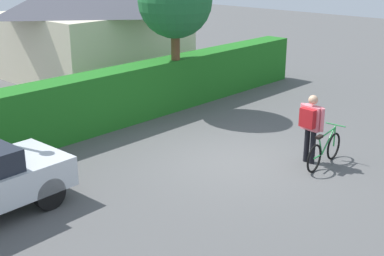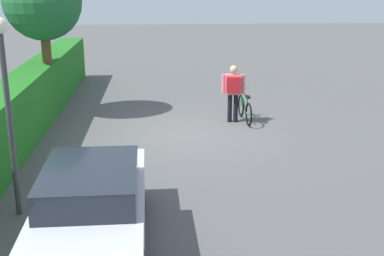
{
  "view_description": "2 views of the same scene",
  "coord_description": "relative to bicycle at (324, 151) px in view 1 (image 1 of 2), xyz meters",
  "views": [
    {
      "loc": [
        -9.35,
        -7.12,
        4.81
      ],
      "look_at": [
        -1.8,
        -0.15,
        1.33
      ],
      "focal_mm": 48.76,
      "sensor_mm": 36.0,
      "label": 1
    },
    {
      "loc": [
        -13.27,
        0.76,
        4.25
      ],
      "look_at": [
        -3.4,
        0.17,
        1.21
      ],
      "focal_mm": 48.08,
      "sensor_mm": 36.0,
      "label": 2
    }
  ],
  "objects": [
    {
      "name": "house_distant",
      "position": [
        2.22,
        11.49,
        1.83
      ],
      "size": [
        6.34,
        5.52,
        4.31
      ],
      "color": "beige",
      "rests_on": "ground"
    },
    {
      "name": "hedge_row",
      "position": [
        -1.16,
        6.05,
        0.44
      ],
      "size": [
        16.22,
        0.9,
        1.62
      ],
      "primitive_type": "cube",
      "color": "#1F6B1E",
      "rests_on": "ground"
    },
    {
      "name": "bicycle",
      "position": [
        0.0,
        0.0,
        0.0
      ],
      "size": [
        1.7,
        0.5,
        0.9
      ],
      "color": "black",
      "rests_on": "ground"
    },
    {
      "name": "tree_kerbside",
      "position": [
        0.93,
        5.8,
        3.01
      ],
      "size": [
        2.26,
        2.26,
        4.55
      ],
      "color": "brown",
      "rests_on": "ground"
    },
    {
      "name": "ground_plane",
      "position": [
        -1.16,
        1.66,
        -0.37
      ],
      "size": [
        60.0,
        60.0,
        0.0
      ],
      "primitive_type": "plane",
      "color": "#515151"
    },
    {
      "name": "person_rider",
      "position": [
        -0.09,
        0.37,
        0.64
      ],
      "size": [
        0.38,
        0.67,
        1.67
      ],
      "color": "black",
      "rests_on": "ground"
    }
  ]
}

